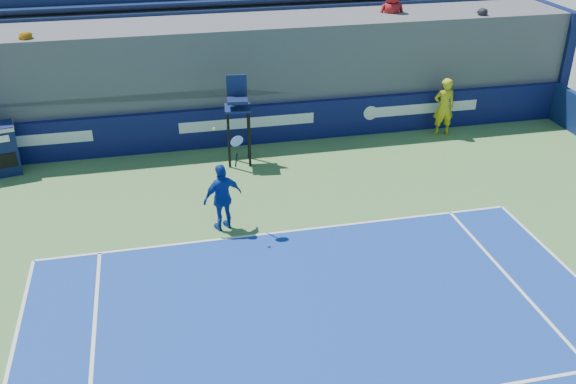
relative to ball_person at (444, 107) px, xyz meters
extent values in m
imported|color=gold|center=(0.00, 0.00, 0.00)|extent=(0.69, 0.48, 1.80)
cube|color=white|center=(-5.98, -4.67, -0.89)|extent=(10.97, 0.07, 0.00)
cube|color=#0D124B|center=(-5.98, 0.55, -0.31)|extent=(20.40, 0.20, 1.20)
cube|color=white|center=(-11.98, 0.44, -0.19)|extent=(3.20, 0.01, 0.32)
cube|color=white|center=(-5.98, 0.44, -0.19)|extent=(4.00, 0.01, 0.32)
cube|color=white|center=(-0.48, 0.44, -0.19)|extent=(3.60, 0.01, 0.32)
cylinder|color=white|center=(-2.18, 0.44, -0.19)|extent=(0.44, 0.01, 0.44)
cube|color=black|center=(-12.60, -0.31, -0.41)|extent=(0.54, 0.13, 0.40)
cylinder|color=black|center=(-6.72, -0.96, -0.11)|extent=(0.08, 0.08, 1.60)
cylinder|color=black|center=(-6.16, -1.02, -0.11)|extent=(0.08, 0.08, 1.60)
cylinder|color=black|center=(-6.66, -0.40, -0.11)|extent=(0.08, 0.08, 1.60)
cylinder|color=black|center=(-6.10, -0.46, -0.11)|extent=(0.08, 0.08, 1.60)
cube|color=#0F1D4F|center=(-6.41, -0.71, 0.72)|extent=(0.77, 0.77, 0.06)
cube|color=#121D46|center=(-6.42, -0.81, 0.97)|extent=(0.60, 0.51, 0.08)
cube|color=#131E47|center=(-6.38, -0.45, 1.27)|extent=(0.55, 0.12, 0.60)
imported|color=#123898|center=(-7.30, -4.19, -0.09)|extent=(1.03, 0.70, 1.62)
cylinder|color=black|center=(-6.95, -4.15, 0.79)|extent=(0.07, 0.16, 0.39)
torus|color=silver|center=(-6.93, -4.21, 1.27)|extent=(0.31, 0.19, 0.29)
cylinder|color=silver|center=(-6.93, -4.21, 1.27)|extent=(0.26, 0.14, 0.24)
sphere|color=#D7F135|center=(-7.42, -4.32, 1.64)|extent=(0.07, 0.07, 0.07)
cube|color=#56575C|center=(-5.98, 2.45, 0.78)|extent=(20.40, 3.60, 3.38)
cube|color=#56575C|center=(-5.98, 1.10, 0.57)|extent=(20.40, 0.90, 0.55)
cube|color=#121F46|center=(-5.98, 1.00, 1.04)|extent=(20.00, 0.45, 0.08)
cube|color=#121F46|center=(-5.98, 1.25, 1.24)|extent=(20.00, 0.06, 0.45)
cube|color=#56575C|center=(-5.98, 2.00, 1.12)|extent=(20.40, 0.90, 0.55)
cube|color=#121F46|center=(-5.98, 1.90, 1.59)|extent=(20.00, 0.45, 0.08)
cube|color=#121F46|center=(-5.98, 2.15, 1.79)|extent=(20.00, 0.06, 0.45)
cube|color=#56575C|center=(-5.98, 2.90, 1.67)|extent=(20.40, 0.90, 0.55)
cube|color=#121F46|center=(-5.98, 2.80, 2.14)|extent=(20.00, 0.45, 0.08)
cube|color=#121F46|center=(-5.98, 3.05, 2.34)|extent=(20.00, 0.06, 0.45)
cube|color=#56575C|center=(-5.98, 3.80, 2.22)|extent=(20.40, 0.90, 0.55)
cube|color=#121F46|center=(-5.98, 3.70, 2.69)|extent=(20.00, 0.45, 0.08)
cube|color=#0C1647|center=(-5.98, 4.40, 1.29)|extent=(20.80, 0.30, 4.40)
cube|color=#0C1647|center=(4.37, 2.45, 0.79)|extent=(0.30, 3.90, 3.40)
imported|color=gold|center=(-11.79, 1.05, 1.76)|extent=(0.99, 0.83, 1.80)
imported|color=white|center=(-8.49, 1.05, 1.62)|extent=(1.08, 0.75, 1.53)
imported|color=teal|center=(-3.98, 1.05, 1.65)|extent=(0.97, 0.50, 1.58)
imported|color=#A51719|center=(-1.14, 1.95, 2.33)|extent=(0.95, 0.67, 1.84)
imported|color=black|center=(1.40, 1.05, 1.77)|extent=(0.71, 0.50, 1.83)
camera|label=1|loc=(-8.63, -16.99, 6.77)|focal=40.00mm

